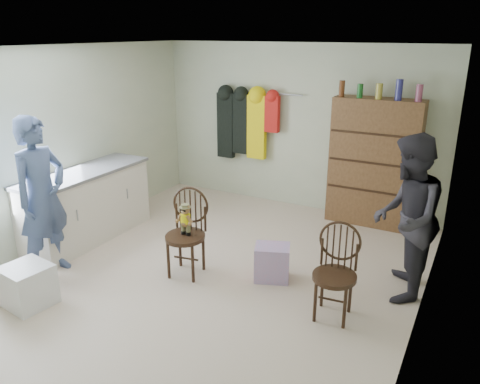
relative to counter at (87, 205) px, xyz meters
The scene contains 11 objects.
ground_plane 2.01m from the counter, ahead, with size 5.00×5.00×0.00m, color beige.
room_walls 2.30m from the counter, 15.25° to the left, with size 5.00×5.00×5.00m.
counter is the anchor object (origin of this frame).
plastic_tub 1.66m from the counter, 66.16° to the right, with size 0.45×0.42×0.42m, color white.
chair_front 1.73m from the counter, ahead, with size 0.52×0.52×1.00m.
chair_far 3.47m from the counter, ahead, with size 0.46×0.46×0.95m.
striped_bag 2.65m from the counter, ahead, with size 0.38×0.30×0.40m, color pink.
person_left 1.06m from the counter, 71.18° to the right, with size 0.67×0.44×1.83m, color #44567D.
person_right 4.00m from the counter, ahead, with size 0.84×0.66×1.73m, color #2D2B33.
dresser 3.96m from the counter, 35.69° to the left, with size 1.20×0.39×2.07m.
coat_rack 2.74m from the counter, 64.76° to the left, with size 1.42×0.12×1.09m.
Camera 1 is at (2.58, -4.15, 2.66)m, focal length 35.00 mm.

